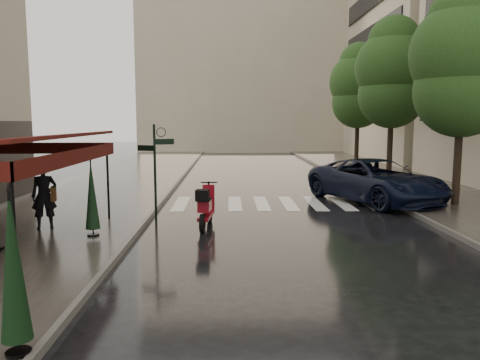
{
  "coord_description": "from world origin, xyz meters",
  "views": [
    {
      "loc": [
        1.16,
        -11.97,
        3.22
      ],
      "look_at": [
        1.51,
        2.31,
        1.4
      ],
      "focal_mm": 35.0,
      "sensor_mm": 36.0,
      "label": 1
    }
  ],
  "objects_px": {
    "pedestrian_with_umbrella": "(43,170)",
    "scooter": "(206,208)",
    "parasol_front": "(13,266)",
    "parked_car": "(376,181)",
    "parasol_back": "(92,195)"
  },
  "relations": [
    {
      "from": "parked_car",
      "to": "parasol_front",
      "type": "xyz_separation_m",
      "value": [
        -8.65,
        -12.25,
        0.48
      ]
    },
    {
      "from": "scooter",
      "to": "parasol_front",
      "type": "distance_m",
      "value": 8.21
    },
    {
      "from": "pedestrian_with_umbrella",
      "to": "parasol_back",
      "type": "distance_m",
      "value": 1.95
    },
    {
      "from": "parked_car",
      "to": "parasol_back",
      "type": "relative_size",
      "value": 2.97
    },
    {
      "from": "pedestrian_with_umbrella",
      "to": "scooter",
      "type": "xyz_separation_m",
      "value": [
        4.6,
        0.5,
        -1.23
      ]
    },
    {
      "from": "scooter",
      "to": "parked_car",
      "type": "bearing_deg",
      "value": 39.66
    },
    {
      "from": "scooter",
      "to": "parasol_front",
      "type": "bearing_deg",
      "value": -99.01
    },
    {
      "from": "scooter",
      "to": "parasol_back",
      "type": "relative_size",
      "value": 0.96
    },
    {
      "from": "scooter",
      "to": "parasol_front",
      "type": "relative_size",
      "value": 0.88
    },
    {
      "from": "parasol_back",
      "to": "parked_car",
      "type": "bearing_deg",
      "value": 31.15
    },
    {
      "from": "pedestrian_with_umbrella",
      "to": "parasol_back",
      "type": "relative_size",
      "value": 1.25
    },
    {
      "from": "scooter",
      "to": "parasol_front",
      "type": "height_order",
      "value": "parasol_front"
    },
    {
      "from": "parked_car",
      "to": "pedestrian_with_umbrella",
      "type": "bearing_deg",
      "value": 180.0
    },
    {
      "from": "parasol_back",
      "to": "scooter",
      "type": "bearing_deg",
      "value": 25.17
    },
    {
      "from": "scooter",
      "to": "parked_car",
      "type": "height_order",
      "value": "parked_car"
    }
  ]
}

